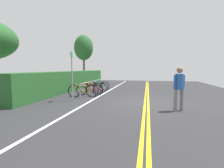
{
  "coord_description": "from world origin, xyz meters",
  "views": [
    {
      "loc": [
        -8.32,
        -0.03,
        1.69
      ],
      "look_at": [
        1.55,
        2.1,
        0.75
      ],
      "focal_mm": 26.67,
      "sensor_mm": 36.0,
      "label": 1
    }
  ],
  "objects_px": {
    "bike_rack": "(92,84)",
    "pedestrian": "(179,86)",
    "bicycle_0": "(83,91)",
    "bicycle_2": "(91,88)",
    "tree_mid": "(84,48)",
    "bicycle_4": "(99,86)",
    "sign_post_near": "(72,72)",
    "bicycle_1": "(90,90)",
    "bicycle_3": "(97,87)"
  },
  "relations": [
    {
      "from": "bicycle_2",
      "to": "bicycle_0",
      "type": "bearing_deg",
      "value": -176.76
    },
    {
      "from": "bicycle_1",
      "to": "bicycle_4",
      "type": "bearing_deg",
      "value": 3.17
    },
    {
      "from": "bicycle_0",
      "to": "sign_post_near",
      "type": "distance_m",
      "value": 1.72
    },
    {
      "from": "bicycle_1",
      "to": "sign_post_near",
      "type": "relative_size",
      "value": 0.7
    },
    {
      "from": "bike_rack",
      "to": "tree_mid",
      "type": "xyz_separation_m",
      "value": [
        6.83,
        3.31,
        3.37
      ]
    },
    {
      "from": "sign_post_near",
      "to": "bike_rack",
      "type": "bearing_deg",
      "value": -1.86
    },
    {
      "from": "bicycle_2",
      "to": "sign_post_near",
      "type": "height_order",
      "value": "sign_post_near"
    },
    {
      "from": "bicycle_1",
      "to": "bicycle_4",
      "type": "xyz_separation_m",
      "value": [
        2.57,
        0.14,
        0.0
      ]
    },
    {
      "from": "bicycle_2",
      "to": "bicycle_3",
      "type": "distance_m",
      "value": 0.78
    },
    {
      "from": "bicycle_0",
      "to": "pedestrian",
      "type": "distance_m",
      "value": 5.52
    },
    {
      "from": "bicycle_2",
      "to": "pedestrian",
      "type": "bearing_deg",
      "value": -128.23
    },
    {
      "from": "bicycle_0",
      "to": "bicycle_1",
      "type": "bearing_deg",
      "value": -8.78
    },
    {
      "from": "bicycle_0",
      "to": "tree_mid",
      "type": "xyz_separation_m",
      "value": [
        8.46,
        3.31,
        3.61
      ]
    },
    {
      "from": "bicycle_1",
      "to": "bicycle_2",
      "type": "xyz_separation_m",
      "value": [
        0.91,
        0.21,
        0.02
      ]
    },
    {
      "from": "bicycle_2",
      "to": "pedestrian",
      "type": "relative_size",
      "value": 1.03
    },
    {
      "from": "bicycle_2",
      "to": "tree_mid",
      "type": "height_order",
      "value": "tree_mid"
    },
    {
      "from": "pedestrian",
      "to": "tree_mid",
      "type": "height_order",
      "value": "tree_mid"
    },
    {
      "from": "bicycle_3",
      "to": "bicycle_4",
      "type": "height_order",
      "value": "bicycle_4"
    },
    {
      "from": "bicycle_2",
      "to": "sign_post_near",
      "type": "relative_size",
      "value": 0.7
    },
    {
      "from": "bicycle_4",
      "to": "sign_post_near",
      "type": "height_order",
      "value": "sign_post_near"
    },
    {
      "from": "pedestrian",
      "to": "sign_post_near",
      "type": "bearing_deg",
      "value": 78.24
    },
    {
      "from": "bicycle_2",
      "to": "tree_mid",
      "type": "xyz_separation_m",
      "value": [
        6.8,
        3.22,
        3.63
      ]
    },
    {
      "from": "bike_rack",
      "to": "bicycle_3",
      "type": "distance_m",
      "value": 0.85
    },
    {
      "from": "bicycle_2",
      "to": "pedestrian",
      "type": "distance_m",
      "value": 6.47
    },
    {
      "from": "bike_rack",
      "to": "bicycle_3",
      "type": "bearing_deg",
      "value": -5.31
    },
    {
      "from": "bicycle_3",
      "to": "bicycle_4",
      "type": "xyz_separation_m",
      "value": [
        0.9,
        0.1,
        0.02
      ]
    },
    {
      "from": "bicycle_2",
      "to": "bicycle_4",
      "type": "bearing_deg",
      "value": -2.32
    },
    {
      "from": "bike_rack",
      "to": "bicycle_1",
      "type": "xyz_separation_m",
      "value": [
        -0.88,
        -0.12,
        -0.28
      ]
    },
    {
      "from": "pedestrian",
      "to": "bike_rack",
      "type": "bearing_deg",
      "value": 51.49
    },
    {
      "from": "bicycle_4",
      "to": "sign_post_near",
      "type": "relative_size",
      "value": 0.65
    },
    {
      "from": "bicycle_0",
      "to": "pedestrian",
      "type": "xyz_separation_m",
      "value": [
        -2.32,
        -4.96,
        0.64
      ]
    },
    {
      "from": "bike_rack",
      "to": "pedestrian",
      "type": "bearing_deg",
      "value": -128.51
    },
    {
      "from": "sign_post_near",
      "to": "bicycle_0",
      "type": "bearing_deg",
      "value": -4.45
    },
    {
      "from": "bicycle_3",
      "to": "pedestrian",
      "type": "relative_size",
      "value": 0.99
    },
    {
      "from": "bicycle_1",
      "to": "bicycle_3",
      "type": "xyz_separation_m",
      "value": [
        1.67,
        0.05,
        -0.02
      ]
    },
    {
      "from": "bicycle_0",
      "to": "bicycle_2",
      "type": "distance_m",
      "value": 1.66
    },
    {
      "from": "bike_rack",
      "to": "bicycle_4",
      "type": "bearing_deg",
      "value": 0.76
    },
    {
      "from": "bicycle_2",
      "to": "pedestrian",
      "type": "height_order",
      "value": "pedestrian"
    },
    {
      "from": "bicycle_1",
      "to": "sign_post_near",
      "type": "bearing_deg",
      "value": 173.94
    },
    {
      "from": "bicycle_0",
      "to": "bicycle_1",
      "type": "relative_size",
      "value": 1.02
    },
    {
      "from": "bicycle_4",
      "to": "pedestrian",
      "type": "distance_m",
      "value": 7.56
    },
    {
      "from": "pedestrian",
      "to": "tree_mid",
      "type": "distance_m",
      "value": 13.91
    },
    {
      "from": "bicycle_0",
      "to": "bicycle_3",
      "type": "height_order",
      "value": "bicycle_0"
    },
    {
      "from": "bicycle_0",
      "to": "bicycle_4",
      "type": "distance_m",
      "value": 3.32
    },
    {
      "from": "bicycle_1",
      "to": "bicycle_0",
      "type": "bearing_deg",
      "value": 171.22
    },
    {
      "from": "bike_rack",
      "to": "tree_mid",
      "type": "distance_m",
      "value": 8.3
    },
    {
      "from": "bicycle_1",
      "to": "tree_mid",
      "type": "distance_m",
      "value": 9.19
    },
    {
      "from": "bike_rack",
      "to": "sign_post_near",
      "type": "xyz_separation_m",
      "value": [
        -2.9,
        0.09,
        0.92
      ]
    },
    {
      "from": "bicycle_2",
      "to": "sign_post_near",
      "type": "xyz_separation_m",
      "value": [
        -2.93,
        0.0,
        1.17
      ]
    },
    {
      "from": "bicycle_1",
      "to": "bicycle_2",
      "type": "distance_m",
      "value": 0.94
    }
  ]
}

